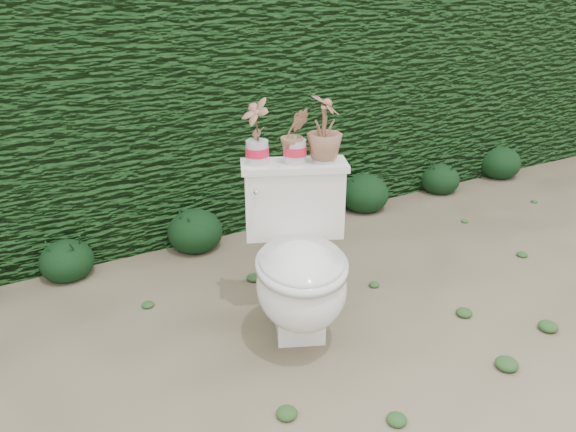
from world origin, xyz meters
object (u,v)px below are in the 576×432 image
potted_plant_left (257,133)px  potted_plant_right (325,131)px  toilet (299,266)px  potted_plant_center (295,137)px

potted_plant_left → potted_plant_right: (0.29, -0.12, 0.00)m
toilet → potted_plant_right: bearing=59.6°
toilet → potted_plant_right: potted_plant_right is taller
potted_plant_left → potted_plant_center: 0.18m
toilet → potted_plant_right: 0.63m
potted_plant_left → potted_plant_right: bearing=58.0°
toilet → potted_plant_right: (0.22, 0.16, 0.57)m
toilet → potted_plant_left: (-0.06, 0.29, 0.57)m
potted_plant_right → potted_plant_left: bearing=93.6°
toilet → potted_plant_center: size_ratio=3.30×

